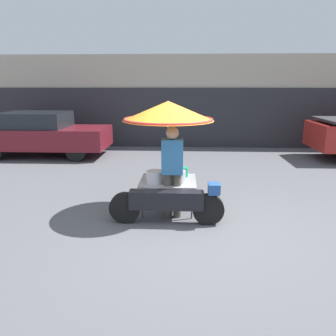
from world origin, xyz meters
TOP-DOWN VIEW (x-y plane):
  - ground_plane at (0.00, 0.00)m, footprint 36.00×36.00m
  - shopfront_building at (0.00, 8.45)m, footprint 28.00×2.06m
  - vendor_motorcycle_cart at (-0.49, 0.71)m, footprint 2.01×1.67m
  - vendor_person at (-0.40, 0.45)m, footprint 0.38×0.22m
  - parked_car at (-5.00, 5.55)m, footprint 4.33×1.81m

SIDE VIEW (x-z plane):
  - ground_plane at x=0.00m, z-range 0.00..0.00m
  - parked_car at x=-5.00m, z-range 0.02..1.51m
  - vendor_person at x=-0.40m, z-range 0.11..1.78m
  - vendor_motorcycle_cart at x=-0.49m, z-range 0.54..2.64m
  - shopfront_building at x=0.00m, z-range -0.01..3.46m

